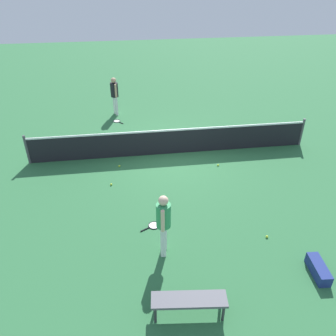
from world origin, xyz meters
TOP-DOWN VIEW (x-y plane):
  - ground_plane at (0.00, 0.00)m, footprint 40.00×40.00m
  - court_net at (0.00, 0.00)m, footprint 10.09×0.09m
  - player_near_side at (-0.88, -4.84)m, footprint 0.40×0.53m
  - player_far_side at (-1.95, 3.96)m, footprint 0.43×0.52m
  - tennis_racket_near_player at (-1.05, -3.87)m, footprint 0.60×0.42m
  - tennis_racket_far_player at (-1.93, 3.13)m, footprint 0.51×0.56m
  - tennis_ball_near_player at (-1.90, -0.69)m, footprint 0.07×0.07m
  - tennis_ball_by_net at (-2.17, -1.77)m, footprint 0.07×0.07m
  - tennis_ball_midcourt at (1.49, -1.10)m, footprint 0.07×0.07m
  - tennis_ball_baseline at (1.82, -4.71)m, footprint 0.07×0.07m
  - courtside_bench at (-0.61, -6.60)m, footprint 1.53×0.56m
  - equipment_bag at (2.52, -5.96)m, footprint 0.34×0.82m

SIDE VIEW (x-z plane):
  - ground_plane at x=0.00m, z-range 0.00..0.00m
  - tennis_racket_near_player at x=-1.05m, z-range 0.00..0.03m
  - tennis_racket_far_player at x=-1.93m, z-range 0.00..0.03m
  - tennis_ball_near_player at x=-1.90m, z-range 0.00..0.07m
  - tennis_ball_by_net at x=-2.17m, z-range 0.00..0.07m
  - tennis_ball_midcourt at x=1.49m, z-range 0.00..0.07m
  - tennis_ball_baseline at x=1.82m, z-range 0.00..0.07m
  - equipment_bag at x=2.52m, z-range 0.00..0.28m
  - courtside_bench at x=-0.61m, z-range 0.18..0.66m
  - court_net at x=0.00m, z-range -0.03..1.04m
  - player_near_side at x=-0.88m, z-range 0.16..1.86m
  - player_far_side at x=-1.95m, z-range 0.16..1.86m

